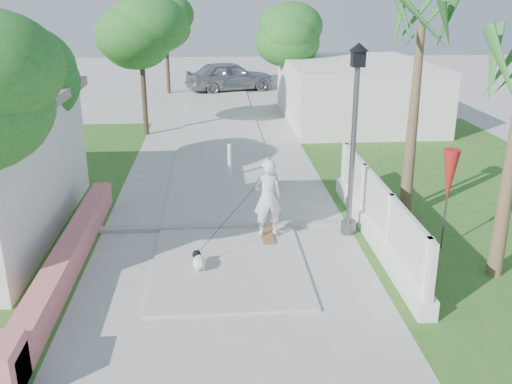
{
  "coord_description": "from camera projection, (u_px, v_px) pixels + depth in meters",
  "views": [
    {
      "loc": [
        -0.22,
        -6.87,
        5.46
      ],
      "look_at": [
        0.68,
        5.5,
        1.1
      ],
      "focal_mm": 40.0,
      "sensor_mm": 36.0,
      "label": 1
    }
  ],
  "objects": [
    {
      "name": "tree_path_far",
      "position": [
        166.0,
        23.0,
        31.27
      ],
      "size": [
        3.2,
        3.2,
        5.17
      ],
      "color": "#4C3826",
      "rests_on": "ground"
    },
    {
      "name": "curb",
      "position": [
        227.0,
        226.0,
        13.92
      ],
      "size": [
        6.5,
        0.25,
        0.1
      ],
      "primitive_type": "cube",
      "color": "#999993",
      "rests_on": "ground"
    },
    {
      "name": "parked_car",
      "position": [
        230.0,
        76.0,
        33.01
      ],
      "size": [
        5.41,
        3.53,
        1.71
      ],
      "primitive_type": "imported",
      "rotation": [
        0.0,
        0.0,
        1.9
      ],
      "color": "#B5B6BD",
      "rests_on": "ground"
    },
    {
      "name": "tree_path_left",
      "position": [
        141.0,
        37.0,
        21.85
      ],
      "size": [
        3.4,
        3.4,
        5.23
      ],
      "color": "#4C3826",
      "rests_on": "ground"
    },
    {
      "name": "tree_left_mid",
      "position": [
        10.0,
        72.0,
        14.73
      ],
      "size": [
        3.2,
        3.2,
        4.85
      ],
      "color": "#4C3826",
      "rests_on": "ground"
    },
    {
      "name": "path_strip",
      "position": [
        219.0,
        113.0,
        27.09
      ],
      "size": [
        3.2,
        36.0,
        0.06
      ],
      "primitive_type": "cube",
      "color": "#B7B7B2",
      "rests_on": "ground"
    },
    {
      "name": "dog",
      "position": [
        199.0,
        261.0,
        11.73
      ],
      "size": [
        0.37,
        0.59,
        0.41
      ],
      "rotation": [
        0.0,
        0.0,
        0.26
      ],
      "color": "silver",
      "rests_on": "ground"
    },
    {
      "name": "tree_path_right",
      "position": [
        288.0,
        37.0,
        26.15
      ],
      "size": [
        3.0,
        3.0,
        4.79
      ],
      "color": "#4C3826",
      "rests_on": "ground"
    },
    {
      "name": "pink_wall",
      "position": [
        63.0,
        267.0,
        11.3
      ],
      "size": [
        0.45,
        8.2,
        0.8
      ],
      "color": "#C56765",
      "rests_on": "ground"
    },
    {
      "name": "bollard",
      "position": [
        230.0,
        160.0,
        17.52
      ],
      "size": [
        0.14,
        0.14,
        1.09
      ],
      "color": "white",
      "rests_on": "ground"
    },
    {
      "name": "building_right",
      "position": [
        355.0,
        91.0,
        25.21
      ],
      "size": [
        6.0,
        8.0,
        2.6
      ],
      "primitive_type": "cube",
      "color": "silver",
      "rests_on": "ground"
    },
    {
      "name": "street_lamp",
      "position": [
        354.0,
        134.0,
        12.86
      ],
      "size": [
        0.44,
        0.44,
        4.44
      ],
      "color": "#59595E",
      "rests_on": "ground"
    },
    {
      "name": "skateboarder",
      "position": [
        238.0,
        214.0,
        12.55
      ],
      "size": [
        1.91,
        1.84,
        1.93
      ],
      "rotation": [
        0.0,
        0.0,
        3.31
      ],
      "color": "#98613D",
      "rests_on": "ground"
    },
    {
      "name": "palm_far",
      "position": [
        421.0,
        36.0,
        13.23
      ],
      "size": [
        1.8,
        1.8,
        5.3
      ],
      "color": "brown",
      "rests_on": "ground"
    },
    {
      "name": "patio_umbrella",
      "position": [
        449.0,
        177.0,
        12.29
      ],
      "size": [
        0.36,
        0.36,
        2.3
      ],
      "color": "#59595E",
      "rests_on": "ground"
    },
    {
      "name": "lattice_fence",
      "position": [
        376.0,
        219.0,
        13.05
      ],
      "size": [
        0.35,
        7.0,
        1.5
      ],
      "color": "white",
      "rests_on": "ground"
    },
    {
      "name": "grass_right",
      "position": [
        469.0,
        194.0,
        16.3
      ],
      "size": [
        8.0,
        20.0,
        0.01
      ],
      "primitive_type": "cube",
      "color": "#2B6921",
      "rests_on": "ground"
    }
  ]
}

